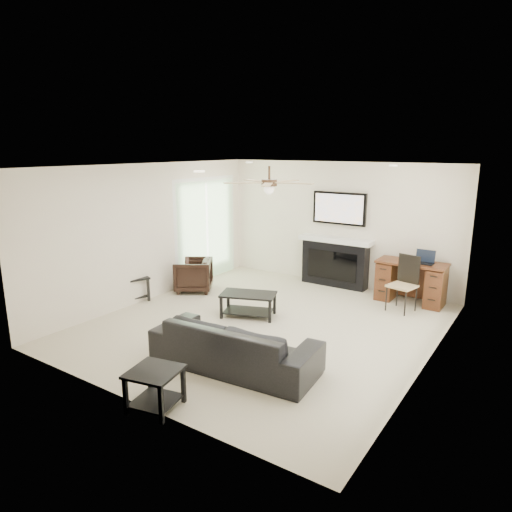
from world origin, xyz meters
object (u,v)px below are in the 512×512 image
Objects in this scene: desk at (411,282)px; coffee_table at (248,305)px; sofa at (235,344)px; fireplace_unit at (335,240)px; armchair at (193,275)px.

coffee_table is at bearing -132.61° from desk.
fireplace_unit is at bearing -88.73° from sofa.
sofa is 2.40× the size of coffee_table.
desk reaches higher than sofa.
armchair is 4.11m from desk.
sofa is 3.37m from armchair.
armchair is 0.37× the size of fireplace_unit.
armchair reaches higher than coffee_table.
armchair is 0.58× the size of desk.
desk is at bearing 26.44° from coffee_table.
sofa is at bearing -83.77° from fireplace_unit.
desk is at bearing -6.90° from fireplace_unit.
desk is at bearing -111.71° from sofa.
fireplace_unit reaches higher than coffee_table.
fireplace_unit reaches higher than armchair.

